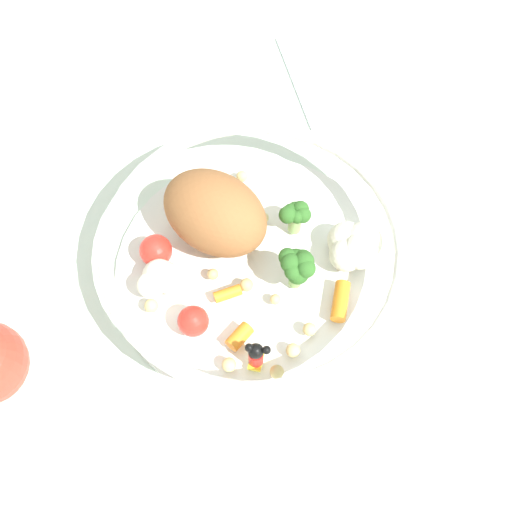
# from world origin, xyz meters

# --- Properties ---
(ground_plane) EXTENTS (2.40, 2.40, 0.00)m
(ground_plane) POSITION_xyz_m (0.00, 0.00, 0.00)
(ground_plane) COLOR silver
(food_container) EXTENTS (0.25, 0.25, 0.08)m
(food_container) POSITION_xyz_m (0.01, 0.00, 0.03)
(food_container) COLOR white
(food_container) RESTS_ON ground_plane
(folded_napkin) EXTENTS (0.16, 0.16, 0.01)m
(folded_napkin) POSITION_xyz_m (0.22, -0.14, 0.00)
(folded_napkin) COLOR white
(folded_napkin) RESTS_ON ground_plane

